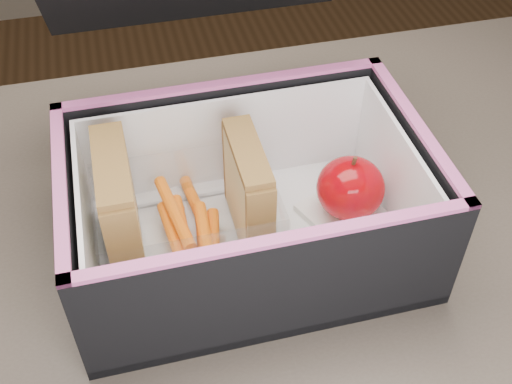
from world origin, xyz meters
TOP-DOWN VIEW (x-y plane):
  - kitchen_table at (0.00, 0.00)m, footprint 1.20×0.80m
  - lunch_bag at (-0.02, 0.07)m, footprint 0.32×0.35m
  - plastic_tub at (-0.07, 0.07)m, footprint 0.16×0.12m
  - sandwich_left at (-0.13, 0.07)m, footprint 0.03×0.10m
  - sandwich_right at (-0.02, 0.07)m, footprint 0.03×0.09m
  - carrot_sticks at (-0.07, 0.06)m, footprint 0.06×0.16m
  - paper_napkin at (0.08, 0.07)m, footprint 0.09×0.09m
  - red_apple at (0.08, 0.07)m, footprint 0.08×0.08m

SIDE VIEW (x-z plane):
  - kitchen_table at x=0.00m, z-range 0.28..1.03m
  - paper_napkin at x=0.08m, z-range 0.76..0.77m
  - carrot_sticks at x=-0.07m, z-range 0.77..0.80m
  - plastic_tub at x=-0.07m, z-range 0.76..0.83m
  - red_apple at x=0.08m, z-range 0.77..0.84m
  - sandwich_right at x=-0.02m, z-range 0.77..0.87m
  - lunch_bag at x=-0.02m, z-range 0.68..0.96m
  - sandwich_left at x=-0.13m, z-range 0.77..0.88m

